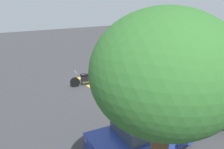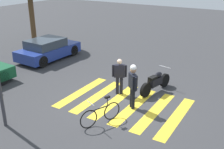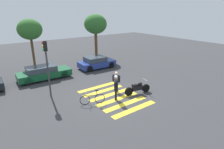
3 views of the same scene
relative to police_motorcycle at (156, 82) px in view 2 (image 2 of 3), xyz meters
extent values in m
plane|color=#38383A|center=(-1.77, 0.64, -0.46)|extent=(60.00, 60.00, 0.00)
cylinder|color=black|center=(0.75, -0.16, -0.14)|extent=(0.66, 0.27, 0.65)
cylinder|color=black|center=(-0.73, 0.15, -0.14)|extent=(0.66, 0.27, 0.65)
cube|color=black|center=(-0.04, 0.01, 0.04)|extent=(0.84, 0.44, 0.36)
ellipsoid|color=black|center=(0.18, -0.04, 0.31)|extent=(0.52, 0.33, 0.24)
cube|color=black|center=(-0.24, 0.05, 0.28)|extent=(0.48, 0.33, 0.12)
cylinder|color=#A5A5AD|center=(0.67, -0.14, 0.56)|extent=(0.16, 0.61, 0.04)
torus|color=black|center=(-4.07, 0.82, -0.11)|extent=(0.67, 0.31, 0.71)
torus|color=black|center=(-3.14, 0.43, -0.11)|extent=(0.67, 0.31, 0.71)
cylinder|color=black|center=(-3.60, 0.62, 0.17)|extent=(0.74, 0.34, 0.04)
cylinder|color=black|center=(-3.32, 0.51, 0.34)|extent=(0.04, 0.04, 0.34)
cube|color=black|center=(-3.32, 0.51, 0.52)|extent=(0.22, 0.17, 0.06)
cylinder|color=#99999E|center=(-3.98, 0.78, 0.49)|extent=(0.20, 0.43, 0.03)
cylinder|color=black|center=(-2.00, 0.13, -0.03)|extent=(0.14, 0.14, 0.86)
cylinder|color=black|center=(-1.87, 0.26, -0.03)|extent=(0.14, 0.14, 0.86)
cube|color=black|center=(-1.93, 0.19, 0.71)|extent=(0.49, 0.50, 0.61)
sphere|color=#8C664C|center=(-1.93, 0.19, 1.17)|extent=(0.23, 0.23, 0.23)
cylinder|color=black|center=(-2.14, -0.03, 0.71)|extent=(0.09, 0.09, 0.58)
cylinder|color=black|center=(-1.73, 0.41, 0.71)|extent=(0.09, 0.09, 0.58)
sphere|color=white|center=(-1.93, 0.19, 1.27)|extent=(0.24, 0.24, 0.24)
cylinder|color=black|center=(-1.08, 1.38, -0.06)|extent=(0.14, 0.14, 0.81)
cylinder|color=black|center=(-1.00, 1.22, -0.06)|extent=(0.14, 0.14, 0.81)
cube|color=black|center=(-1.04, 1.30, 0.63)|extent=(0.40, 0.51, 0.57)
sphere|color=beige|center=(-1.04, 1.30, 1.07)|extent=(0.22, 0.22, 0.22)
cylinder|color=black|center=(-1.17, 1.56, 0.63)|extent=(0.09, 0.09, 0.54)
cylinder|color=black|center=(-0.91, 1.05, 0.63)|extent=(0.09, 0.09, 0.54)
cube|color=yellow|center=(-1.77, -1.61, -0.46)|extent=(3.56, 0.45, 0.01)
cube|color=yellow|center=(-1.77, -0.71, -0.46)|extent=(3.56, 0.45, 0.01)
cube|color=yellow|center=(-1.77, 0.19, -0.46)|extent=(3.56, 0.45, 0.01)
cube|color=yellow|center=(-1.77, 1.09, -0.46)|extent=(3.56, 0.45, 0.01)
cube|color=yellow|center=(-1.77, 1.99, -0.46)|extent=(3.56, 0.45, 0.01)
cube|color=yellow|center=(-1.77, 2.89, -0.46)|extent=(3.56, 0.45, 0.01)
cylinder|color=black|center=(-3.10, 6.65, -0.11)|extent=(0.71, 0.25, 0.70)
cube|color=#F2EDCC|center=(-2.38, 6.83, 0.11)|extent=(0.09, 0.20, 0.12)
cylinder|color=black|center=(2.43, 8.30, -0.12)|extent=(0.70, 0.25, 0.69)
cylinder|color=black|center=(2.37, 6.66, -0.12)|extent=(0.70, 0.25, 0.69)
cylinder|color=black|center=(-0.24, 8.40, -0.12)|extent=(0.70, 0.25, 0.69)
cylinder|color=black|center=(-0.30, 6.76, -0.12)|extent=(0.70, 0.25, 0.69)
cube|color=navy|center=(1.06, 7.53, 0.03)|extent=(4.00, 2.01, 0.61)
cube|color=#333D47|center=(0.87, 7.54, 0.58)|extent=(2.18, 1.72, 0.50)
cube|color=#F2EDCC|center=(3.01, 8.05, 0.12)|extent=(0.09, 0.20, 0.12)
cube|color=#F2EDCC|center=(2.97, 6.86, 0.12)|extent=(0.09, 0.20, 0.12)
cylinder|color=brown|center=(3.08, 10.87, 1.24)|extent=(0.36, 0.36, 3.40)
camera|label=1|loc=(5.96, 13.97, 5.31)|focal=38.15mm
camera|label=2|loc=(-10.80, -4.20, 4.88)|focal=43.79mm
camera|label=3|loc=(-9.25, -9.26, 5.64)|focal=29.67mm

